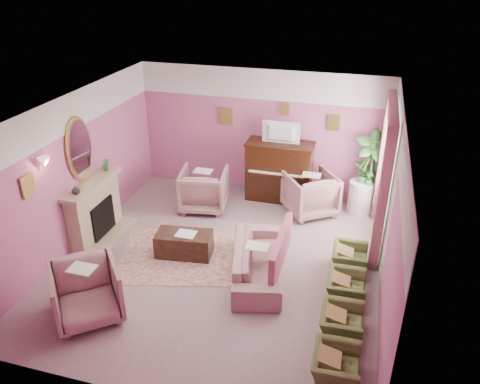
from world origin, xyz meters
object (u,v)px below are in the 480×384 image
(television, at_px, (280,132))
(olive_chair_c, at_px, (346,285))
(olive_chair_b, at_px, (342,320))
(side_table, at_px, (361,197))
(floral_armchair_left, at_px, (204,187))
(coffee_table, at_px, (184,244))
(olive_chair_a, at_px, (336,363))
(floral_armchair_right, at_px, (310,192))
(olive_chair_d, at_px, (350,256))
(piano, at_px, (279,172))
(sofa, at_px, (257,255))
(floral_armchair_front, at_px, (86,290))

(television, bearing_deg, olive_chair_c, -60.90)
(olive_chair_b, relative_size, side_table, 0.98)
(television, bearing_deg, floral_armchair_left, -150.30)
(coffee_table, distance_m, olive_chair_a, 3.61)
(coffee_table, bearing_deg, floral_armchair_right, 48.13)
(coffee_table, height_order, olive_chair_d, olive_chair_d)
(piano, height_order, olive_chair_c, piano)
(olive_chair_d, bearing_deg, olive_chair_c, -90.00)
(television, height_order, floral_armchair_right, television)
(olive_chair_a, relative_size, olive_chair_c, 1.00)
(olive_chair_b, relative_size, olive_chair_d, 1.00)
(olive_chair_c, relative_size, olive_chair_d, 1.00)
(olive_chair_b, bearing_deg, olive_chair_a, -90.00)
(olive_chair_b, height_order, olive_chair_d, same)
(sofa, relative_size, floral_armchair_left, 2.02)
(television, bearing_deg, piano, 90.00)
(floral_armchair_front, bearing_deg, coffee_table, 67.93)
(floral_armchair_right, distance_m, olive_chair_b, 3.63)
(coffee_table, relative_size, side_table, 1.43)
(piano, relative_size, olive_chair_c, 2.04)
(floral_armchair_left, distance_m, olive_chair_a, 5.03)
(coffee_table, xyz_separation_m, olive_chair_a, (2.92, -2.13, 0.07))
(piano, distance_m, olive_chair_a, 5.09)
(olive_chair_b, height_order, side_table, side_table)
(floral_armchair_front, height_order, olive_chair_b, floral_armchair_front)
(sofa, bearing_deg, side_table, 60.07)
(floral_armchair_front, bearing_deg, piano, 66.60)
(olive_chair_c, relative_size, side_table, 0.98)
(olive_chair_a, distance_m, olive_chair_b, 0.82)
(floral_armchair_right, relative_size, olive_chair_b, 1.44)
(piano, height_order, television, television)
(floral_armchair_left, distance_m, floral_armchair_right, 2.25)
(olive_chair_d, bearing_deg, side_table, 88.15)
(floral_armchair_front, bearing_deg, television, 66.36)
(piano, relative_size, sofa, 0.70)
(piano, relative_size, coffee_table, 1.40)
(sofa, relative_size, olive_chair_c, 2.91)
(television, distance_m, olive_chair_c, 3.77)
(television, relative_size, floral_armchair_right, 0.81)
(piano, relative_size, floral_armchair_front, 1.42)
(sofa, relative_size, floral_armchair_right, 2.02)
(coffee_table, height_order, floral_armchair_left, floral_armchair_left)
(olive_chair_b, bearing_deg, piano, 113.47)
(floral_armchair_front, relative_size, olive_chair_c, 1.44)
(television, height_order, olive_chair_a, television)
(floral_armchair_right, height_order, side_table, floral_armchair_right)
(floral_armchair_right, relative_size, floral_armchair_front, 1.00)
(olive_chair_a, relative_size, olive_chair_b, 1.00)
(olive_chair_d, distance_m, side_table, 2.19)
(sofa, bearing_deg, piano, 94.26)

